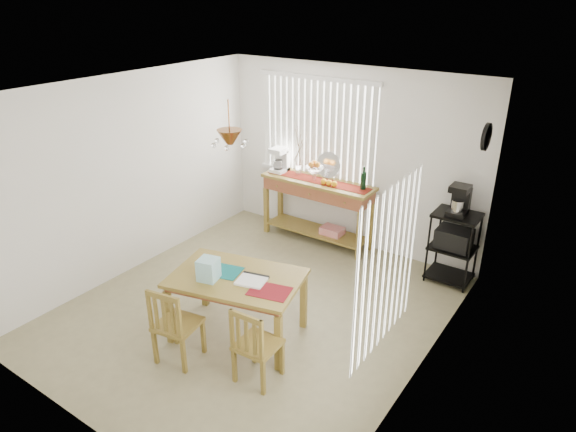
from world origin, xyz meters
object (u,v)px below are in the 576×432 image
Objects in this scene: chair_left at (175,325)px; chair_right at (256,345)px; sideboard at (318,196)px; dining_table at (237,283)px; wire_cart at (454,241)px; cart_items at (460,200)px.

chair_left is 0.88m from chair_right.
sideboard reaches higher than chair_left.
chair_right is at bearing 14.64° from chair_left.
wire_cart is at bearing 57.93° from dining_table.
cart_items is (2.03, 0.01, 0.41)m from sideboard.
chair_right is at bearing -107.52° from wire_cart.
dining_table is 0.81m from chair_right.
dining_table is 1.75× the size of chair_left.
chair_left is 1.04× the size of chair_right.
cart_items is at bearing 58.04° from dining_table.
cart_items is 3.17m from chair_right.
sideboard is at bearing -179.78° from cart_items.
dining_table is at bearing -78.71° from sideboard.
sideboard is at bearing 101.29° from dining_table.
chair_right is (0.62, -0.47, -0.24)m from dining_table.
wire_cart is 1.08× the size of chair_left.
wire_cart is 2.43× the size of cart_items.
chair_right is (0.85, 0.22, -0.02)m from chair_left.
sideboard is 1.95× the size of chair_left.
sideboard is 2.07m from cart_items.
sideboard reaches higher than chair_right.
chair_right is (-0.93, -2.93, -0.16)m from wire_cart.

